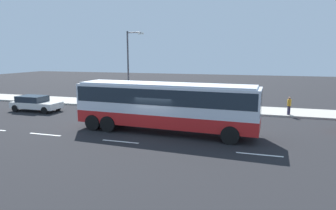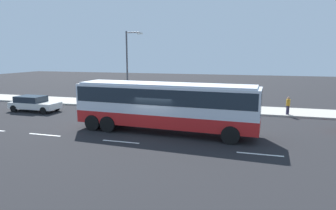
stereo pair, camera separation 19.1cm
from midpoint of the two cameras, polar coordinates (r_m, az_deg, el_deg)
ground_plane at (r=19.50m, az=-1.85°, el=-5.60°), size 120.00×120.00×0.00m
sidewalk_curb at (r=28.77m, az=4.43°, el=-0.41°), size 80.00×4.00×0.15m
lane_centreline at (r=18.65m, az=-13.49°, el=-6.59°), size 33.02×0.16×0.01m
coach_bus at (r=19.29m, az=-0.32°, el=0.54°), size 12.34×3.24×3.33m
car_white_minivan at (r=29.61m, az=-24.52°, el=0.36°), size 4.63×2.04×1.43m
pedestrian_near_curb at (r=27.64m, az=5.35°, el=1.12°), size 0.32×0.32×1.52m
pedestrian_at_crossing at (r=26.68m, az=22.93°, el=0.07°), size 0.32×0.32×1.52m
street_lamp at (r=28.83m, az=-7.37°, el=8.03°), size 1.72×0.24×7.29m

